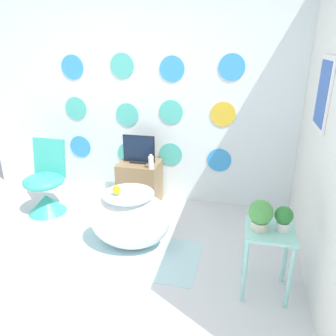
{
  "coord_description": "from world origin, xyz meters",
  "views": [
    {
      "loc": [
        1.15,
        -1.82,
        1.95
      ],
      "look_at": [
        0.5,
        0.96,
        0.84
      ],
      "focal_mm": 35.0,
      "sensor_mm": 36.0,
      "label": 1
    }
  ],
  "objects_px": {
    "tv": "(139,150)",
    "potted_plant_right": "(284,218)",
    "bathtub": "(130,219)",
    "vase": "(151,162)",
    "chair": "(46,191)",
    "potted_plant_left": "(261,214)"
  },
  "relations": [
    {
      "from": "vase",
      "to": "tv",
      "type": "bearing_deg",
      "value": 140.59
    },
    {
      "from": "bathtub",
      "to": "vase",
      "type": "height_order",
      "value": "vase"
    },
    {
      "from": "bathtub",
      "to": "tv",
      "type": "height_order",
      "value": "tv"
    },
    {
      "from": "tv",
      "to": "potted_plant_right",
      "type": "bearing_deg",
      "value": -38.97
    },
    {
      "from": "chair",
      "to": "potted_plant_right",
      "type": "xyz_separation_m",
      "value": [
        2.6,
        -0.81,
        0.43
      ]
    },
    {
      "from": "chair",
      "to": "potted_plant_right",
      "type": "relative_size",
      "value": 4.34
    },
    {
      "from": "chair",
      "to": "potted_plant_left",
      "type": "bearing_deg",
      "value": -18.85
    },
    {
      "from": "tv",
      "to": "potted_plant_right",
      "type": "relative_size",
      "value": 1.97
    },
    {
      "from": "chair",
      "to": "potted_plant_right",
      "type": "distance_m",
      "value": 2.76
    },
    {
      "from": "tv",
      "to": "potted_plant_right",
      "type": "distance_m",
      "value": 2.01
    },
    {
      "from": "bathtub",
      "to": "potted_plant_left",
      "type": "height_order",
      "value": "potted_plant_left"
    },
    {
      "from": "potted_plant_left",
      "to": "tv",
      "type": "bearing_deg",
      "value": 137.22
    },
    {
      "from": "chair",
      "to": "vase",
      "type": "bearing_deg",
      "value": 13.43
    },
    {
      "from": "chair",
      "to": "potted_plant_left",
      "type": "distance_m",
      "value": 2.61
    },
    {
      "from": "chair",
      "to": "vase",
      "type": "xyz_separation_m",
      "value": [
        1.24,
        0.3,
        0.36
      ]
    },
    {
      "from": "chair",
      "to": "tv",
      "type": "xyz_separation_m",
      "value": [
        1.04,
        0.46,
        0.44
      ]
    },
    {
      "from": "vase",
      "to": "potted_plant_right",
      "type": "relative_size",
      "value": 0.84
    },
    {
      "from": "vase",
      "to": "potted_plant_left",
      "type": "height_order",
      "value": "potted_plant_left"
    },
    {
      "from": "bathtub",
      "to": "potted_plant_right",
      "type": "bearing_deg",
      "value": -15.14
    },
    {
      "from": "bathtub",
      "to": "tv",
      "type": "xyz_separation_m",
      "value": [
        -0.18,
        0.89,
        0.42
      ]
    },
    {
      "from": "chair",
      "to": "tv",
      "type": "relative_size",
      "value": 2.21
    },
    {
      "from": "bathtub",
      "to": "potted_plant_right",
      "type": "height_order",
      "value": "potted_plant_right"
    }
  ]
}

